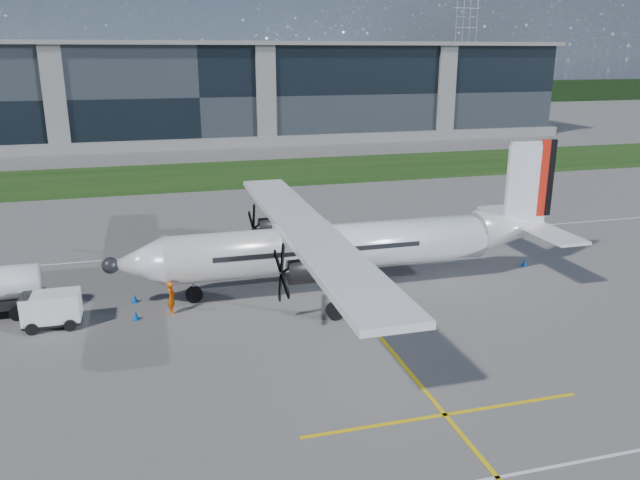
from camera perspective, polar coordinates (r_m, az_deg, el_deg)
ground at (r=67.70m, az=-8.50°, el=4.71°), size 400.00×400.00×0.00m
grass_strip at (r=75.49m, az=-9.25°, el=5.93°), size 400.00×18.00×0.04m
terminal_building at (r=106.28m, az=-11.41°, el=12.98°), size 120.00×20.00×15.00m
tree_line at (r=166.34m, az=-12.91°, el=12.59°), size 400.00×6.00×6.00m
pylon_east at (r=198.71m, az=13.09°, el=16.67°), size 9.00×4.60×30.00m
yellow_taxiway_centerline at (r=39.86m, az=1.17°, el=-3.68°), size 0.20×70.00×0.01m
turboprop_aircraft at (r=37.37m, az=2.53°, el=1.86°), size 27.82×28.85×8.65m
baggage_tug at (r=35.93m, az=-23.31°, el=-5.90°), size 3.08×1.85×1.85m
ground_crew_person at (r=35.51m, az=-13.43°, el=-4.95°), size 0.82×1.00×2.13m
safety_cone_tail at (r=44.61m, az=18.19°, el=-1.96°), size 0.36×0.36×0.50m
safety_cone_stbdwing at (r=51.32m, az=-5.39°, el=1.23°), size 0.36×0.36×0.50m
safety_cone_nose_stbd at (r=37.93m, az=-16.60°, el=-5.11°), size 0.36×0.36×0.50m
safety_cone_nose_port at (r=35.51m, az=-16.49°, el=-6.62°), size 0.36×0.36×0.50m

